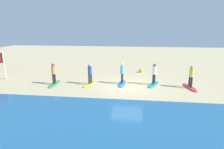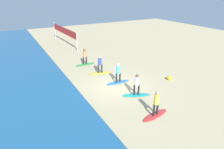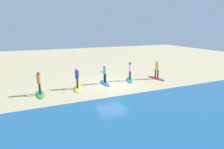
% 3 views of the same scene
% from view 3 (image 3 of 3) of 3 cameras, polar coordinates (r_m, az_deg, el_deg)
% --- Properties ---
extents(ground_plane, '(60.00, 60.00, 0.00)m').
position_cam_3_polar(ground_plane, '(16.42, -0.10, -2.98)').
color(ground_plane, '#CCB789').
extents(surfboard_red, '(0.90, 2.16, 0.09)m').
position_cam_3_polar(surfboard_red, '(18.73, 13.32, -1.07)').
color(surfboard_red, red).
rests_on(surfboard_red, ground).
extents(surfer_red, '(0.32, 0.46, 1.64)m').
position_cam_3_polar(surfer_red, '(18.50, 13.50, 1.90)').
color(surfer_red, '#232328').
rests_on(surfer_red, surfboard_red).
extents(surfboard_teal, '(1.35, 2.15, 0.09)m').
position_cam_3_polar(surfboard_teal, '(17.71, 5.44, -1.61)').
color(surfboard_teal, teal).
rests_on(surfboard_teal, ground).
extents(surfer_teal, '(0.32, 0.43, 1.64)m').
position_cam_3_polar(surfer_teal, '(17.47, 5.51, 1.52)').
color(surfer_teal, '#232328').
rests_on(surfer_teal, surfboard_teal).
extents(surfboard_blue, '(0.67, 2.13, 0.09)m').
position_cam_3_polar(surfboard_blue, '(16.65, -2.15, -2.59)').
color(surfboard_blue, blue).
rests_on(surfboard_blue, ground).
extents(surfer_blue, '(0.32, 0.46, 1.64)m').
position_cam_3_polar(surfer_blue, '(16.39, -2.19, 0.74)').
color(surfer_blue, '#232328').
rests_on(surfer_blue, surfboard_blue).
extents(surfboard_yellow, '(1.11, 2.17, 0.09)m').
position_cam_3_polar(surfboard_yellow, '(15.56, -10.40, -4.02)').
color(surfboard_yellow, yellow).
rests_on(surfboard_yellow, ground).
extents(surfer_yellow, '(0.32, 0.45, 1.64)m').
position_cam_3_polar(surfer_yellow, '(15.28, -10.56, -0.49)').
color(surfer_yellow, '#232328').
rests_on(surfer_yellow, surfboard_yellow).
extents(surfboard_green, '(0.62, 2.12, 0.09)m').
position_cam_3_polar(surfboard_green, '(14.91, -20.95, -5.56)').
color(surfboard_green, green).
rests_on(surfboard_green, ground).
extents(surfer_green, '(0.32, 0.46, 1.64)m').
position_cam_3_polar(surfer_green, '(14.62, -21.29, -1.89)').
color(surfer_green, '#232328').
rests_on(surfer_green, surfboard_green).
extents(beach_ball, '(0.42, 0.42, 0.42)m').
position_cam_3_polar(beach_ball, '(20.97, -1.99, 1.39)').
color(beach_ball, yellow).
rests_on(beach_ball, ground).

